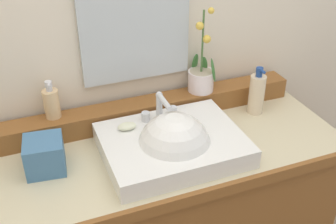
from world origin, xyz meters
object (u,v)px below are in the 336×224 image
at_px(potted_plant, 201,76).
at_px(soap_dispenser, 52,103).
at_px(lotion_bottle, 257,93).
at_px(sink_basin, 174,147).
at_px(soap_bar, 127,126).
at_px(tissue_box, 45,155).

distance_m(potted_plant, soap_dispenser, 0.61).
bearing_deg(lotion_bottle, sink_basin, -160.72).
distance_m(soap_dispenser, lotion_bottle, 0.82).
xyz_separation_m(sink_basin, soap_bar, (-0.14, 0.12, 0.05)).
distance_m(sink_basin, soap_dispenser, 0.48).
xyz_separation_m(potted_plant, soap_dispenser, (-0.61, 0.01, -0.01)).
bearing_deg(soap_dispenser, potted_plant, -1.09).
relative_size(sink_basin, lotion_bottle, 2.42).
bearing_deg(potted_plant, tissue_box, -164.72).
xyz_separation_m(sink_basin, lotion_bottle, (0.43, 0.15, 0.05)).
bearing_deg(sink_basin, lotion_bottle, 19.28).
relative_size(potted_plant, lotion_bottle, 1.74).
bearing_deg(lotion_bottle, soap_dispenser, 170.91).
xyz_separation_m(sink_basin, soap_dispenser, (-0.38, 0.28, 0.11)).
height_order(sink_basin, soap_dispenser, soap_dispenser).
bearing_deg(tissue_box, sink_basin, -11.02).
height_order(lotion_bottle, tissue_box, lotion_bottle).
height_order(soap_bar, soap_dispenser, soap_dispenser).
xyz_separation_m(soap_dispenser, tissue_box, (-0.06, -0.20, -0.09)).
bearing_deg(potted_plant, lotion_bottle, -30.44).
distance_m(soap_bar, tissue_box, 0.31).
bearing_deg(tissue_box, soap_dispenser, 72.06).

